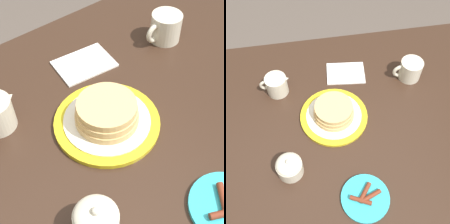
{
  "view_description": "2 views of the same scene",
  "coord_description": "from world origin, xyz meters",
  "views": [
    {
      "loc": [
        0.34,
        0.39,
        1.35
      ],
      "look_at": [
        0.02,
        -0.01,
        0.75
      ],
      "focal_mm": 55.0,
      "sensor_mm": 36.0,
      "label": 1
    },
    {
      "loc": [
        0.11,
        0.54,
        1.6
      ],
      "look_at": [
        0.02,
        -0.01,
        0.75
      ],
      "focal_mm": 45.0,
      "sensor_mm": 36.0,
      "label": 2
    }
  ],
  "objects": [
    {
      "name": "sugar_bowl",
      "position": [
        0.21,
        0.17,
        0.76
      ],
      "size": [
        0.08,
        0.08,
        0.08
      ],
      "color": "beige",
      "rests_on": "dining_table"
    },
    {
      "name": "dining_table",
      "position": [
        0.0,
        0.0,
        0.6
      ],
      "size": [
        1.25,
        0.87,
        0.72
      ],
      "color": "#332116",
      "rests_on": "ground_plane"
    },
    {
      "name": "pancake_plate",
      "position": [
        0.04,
        -0.01,
        0.75
      ],
      "size": [
        0.25,
        0.25,
        0.07
      ],
      "color": "gold",
      "rests_on": "dining_table"
    },
    {
      "name": "coffee_mug",
      "position": [
        -0.29,
        -0.15,
        0.76
      ],
      "size": [
        0.12,
        0.09,
        0.08
      ],
      "color": "beige",
      "rests_on": "dining_table"
    },
    {
      "name": "napkin",
      "position": [
        -0.04,
        -0.21,
        0.73
      ],
      "size": [
        0.16,
        0.13,
        0.01
      ],
      "color": "white",
      "rests_on": "dining_table"
    }
  ]
}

